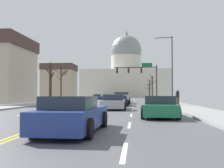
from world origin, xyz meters
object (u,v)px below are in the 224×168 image
sedan_near_00 (123,98)px  pedestrian_01 (177,97)px  sedan_near_03 (114,103)px  pedestrian_00 (178,96)px  signal_gantry (141,73)px  sedan_oncoming_01 (97,97)px  sedan_oncoming_00 (107,98)px  pickup_truck_near_01 (121,98)px  sedan_near_04 (159,107)px  bicycle_parked (170,101)px  sedan_near_02 (120,101)px  sedan_near_05 (73,115)px  street_lamp_right (170,64)px

sedan_near_00 → pedestrian_01: 12.92m
sedan_near_03 → pedestrian_00: size_ratio=2.64×
signal_gantry → pedestrian_00: size_ratio=4.62×
sedan_oncoming_01 → pedestrian_00: size_ratio=2.69×
signal_gantry → pedestrian_00: bearing=-79.1°
signal_gantry → sedan_oncoming_00: size_ratio=1.72×
sedan_near_00 → pedestrian_00: (6.64, -13.71, 0.50)m
sedan_near_00 → pickup_truck_near_01: size_ratio=0.87×
signal_gantry → sedan_near_03: bearing=-96.5°
sedan_near_04 → bicycle_parked: bearing=80.4°
sedan_near_02 → sedan_near_03: size_ratio=0.97×
sedan_near_02 → sedan_oncoming_00: 24.24m
sedan_near_05 → sedan_near_03: bearing=88.5°
signal_gantry → pedestrian_01: signal_gantry is taller
pickup_truck_near_01 → sedan_near_05: 26.82m
pickup_truck_near_01 → sedan_near_03: bearing=-89.8°
sedan_oncoming_00 → sedan_near_03: bearing=-82.8°
street_lamp_right → pedestrian_01: (0.81, -0.01, -3.95)m
pickup_truck_near_01 → pedestrian_00: bearing=-46.8°
signal_gantry → sedan_oncoming_00: signal_gantry is taller
bicycle_parked → pedestrian_00: bearing=-74.9°
sedan_near_02 → pedestrian_01: bearing=19.3°
sedan_oncoming_01 → pickup_truck_near_01: bearing=-74.3°
sedan_near_02 → sedan_oncoming_01: sedan_oncoming_01 is taller
sedan_near_02 → bicycle_parked: bearing=14.9°
signal_gantry → bicycle_parked: signal_gantry is taller
sedan_near_04 → sedan_near_05: 7.15m
signal_gantry → sedan_near_02: bearing=-98.8°
sedan_near_03 → sedan_near_05: bearing=-91.5°
signal_gantry → sedan_near_02: (-2.81, -18.13, -4.50)m
pedestrian_00 → sedan_oncoming_01: bearing=112.8°
sedan_near_02 → bicycle_parked: sedan_near_02 is taller
sedan_oncoming_00 → pickup_truck_near_01: bearing=-77.5°
signal_gantry → sedan_oncoming_01: size_ratio=1.72×
sedan_near_00 → pedestrian_01: size_ratio=2.92×
signal_gantry → sedan_near_03: signal_gantry is taller
signal_gantry → sedan_near_05: 38.91m
sedan_near_02 → sedan_oncoming_00: size_ratio=0.95×
street_lamp_right → pickup_truck_near_01: street_lamp_right is taller
sedan_near_03 → pedestrian_00: (6.46, 6.51, 0.49)m
pedestrian_00 → pedestrian_01: pedestrian_00 is taller
pickup_truck_near_01 → sedan_oncoming_00: (-3.87, 17.47, -0.14)m
sedan_near_00 → sedan_near_05: size_ratio=0.98×
sedan_near_00 → sedan_near_04: 27.61m
sedan_near_03 → pedestrian_01: 11.61m
sedan_near_02 → pickup_truck_near_01: bearing=91.2°
sedan_near_00 → sedan_oncoming_00: bearing=109.3°
pickup_truck_near_01 → sedan_near_02: bearing=-88.8°
street_lamp_right → pedestrian_01: size_ratio=5.20×
street_lamp_right → bicycle_parked: street_lamp_right is taller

